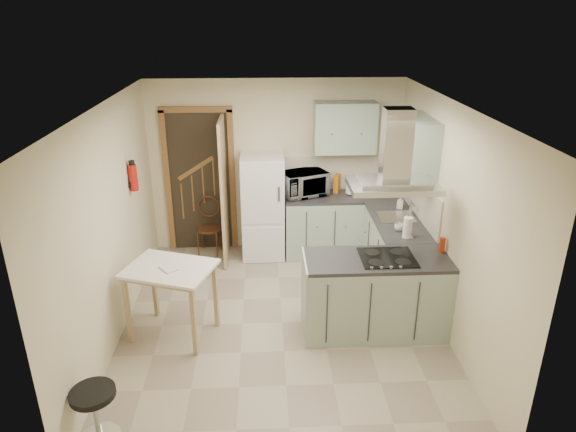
{
  "coord_description": "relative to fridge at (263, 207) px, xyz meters",
  "views": [
    {
      "loc": [
        -0.18,
        -5.03,
        3.4
      ],
      "look_at": [
        0.09,
        0.45,
        1.15
      ],
      "focal_mm": 32.0,
      "sensor_mm": 36.0,
      "label": 1
    }
  ],
  "objects": [
    {
      "name": "right_wall",
      "position": [
        2.0,
        -1.8,
        0.5
      ],
      "size": [
        0.0,
        4.2,
        4.2
      ],
      "primitive_type": "plane",
      "rotation": [
        1.57,
        0.0,
        -1.57
      ],
      "color": "beige",
      "rests_on": "floor"
    },
    {
      "name": "kettle",
      "position": [
        1.26,
        0.04,
        0.26
      ],
      "size": [
        0.15,
        0.15,
        0.21
      ],
      "primitive_type": "cylinder",
      "rotation": [
        0.0,
        0.0,
        -0.01
      ],
      "color": "white",
      "rests_on": "counter_back"
    },
    {
      "name": "counter_right",
      "position": [
        1.7,
        -0.68,
        -0.3
      ],
      "size": [
        0.6,
        1.95,
        0.9
      ],
      "primitive_type": "cube",
      "color": "#9EB2A0",
      "rests_on": "floor"
    },
    {
      "name": "hob",
      "position": [
        1.32,
        -1.98,
        0.16
      ],
      "size": [
        0.58,
        0.5,
        0.01
      ],
      "primitive_type": "cube",
      "color": "black",
      "rests_on": "peninsula"
    },
    {
      "name": "floor",
      "position": [
        0.2,
        -1.8,
        -0.75
      ],
      "size": [
        4.2,
        4.2,
        0.0
      ],
      "primitive_type": "plane",
      "color": "tan",
      "rests_on": "ground"
    },
    {
      "name": "paper_towel",
      "position": [
        1.67,
        -1.46,
        0.28
      ],
      "size": [
        0.12,
        0.12,
        0.26
      ],
      "primitive_type": "cylinder",
      "rotation": [
        0.0,
        0.0,
        0.15
      ],
      "color": "white",
      "rests_on": "counter_right"
    },
    {
      "name": "cereal_box",
      "position": [
        1.07,
        0.16,
        0.28
      ],
      "size": [
        0.12,
        0.18,
        0.26
      ],
      "primitive_type": "cube",
      "rotation": [
        0.0,
        0.0,
        -0.35
      ],
      "color": "orange",
      "rests_on": "counter_back"
    },
    {
      "name": "book",
      "position": [
        -1.05,
        -2.04,
        0.13
      ],
      "size": [
        0.24,
        0.24,
        0.09
      ],
      "primitive_type": "imported",
      "rotation": [
        0.0,
        0.0,
        0.67
      ],
      "color": "#A73752",
      "rests_on": "drop_leaf_table"
    },
    {
      "name": "extractor_hood",
      "position": [
        1.32,
        -1.98,
        0.97
      ],
      "size": [
        0.9,
        0.55,
        0.1
      ],
      "primitive_type": "cube",
      "color": "silver",
      "rests_on": "ceiling"
    },
    {
      "name": "wall_cabinet_right",
      "position": [
        1.82,
        -0.95,
        1.1
      ],
      "size": [
        0.35,
        0.9,
        0.7
      ],
      "primitive_type": "cube",
      "color": "#9EB2A0",
      "rests_on": "right_wall"
    },
    {
      "name": "wall_cabinet_back",
      "position": [
        1.15,
        0.12,
        1.1
      ],
      "size": [
        0.85,
        0.35,
        0.7
      ],
      "primitive_type": "cube",
      "color": "#9EB2A0",
      "rests_on": "back_wall"
    },
    {
      "name": "left_wall",
      "position": [
        -1.6,
        -1.8,
        0.5
      ],
      "size": [
        0.0,
        4.2,
        4.2
      ],
      "primitive_type": "plane",
      "rotation": [
        1.57,
        0.0,
        1.57
      ],
      "color": "beige",
      "rests_on": "floor"
    },
    {
      "name": "sink",
      "position": [
        1.7,
        -0.85,
        0.16
      ],
      "size": [
        0.45,
        0.4,
        0.01
      ],
      "primitive_type": "cube",
      "color": "silver",
      "rests_on": "counter_right"
    },
    {
      "name": "drop_leaf_table",
      "position": [
        -1.0,
        -1.96,
        -0.33
      ],
      "size": [
        1.06,
        0.93,
        0.84
      ],
      "primitive_type": "cube",
      "rotation": [
        0.0,
        0.0,
        -0.33
      ],
      "color": "#DDAE88",
      "rests_on": "floor"
    },
    {
      "name": "soap_bottle",
      "position": [
        1.83,
        -0.54,
        0.23
      ],
      "size": [
        0.1,
        0.1,
        0.17
      ],
      "primitive_type": "imported",
      "rotation": [
        0.0,
        0.0,
        -0.38
      ],
      "color": "silver",
      "rests_on": "counter_right"
    },
    {
      "name": "splashback",
      "position": [
        1.16,
        0.29,
        0.4
      ],
      "size": [
        1.68,
        0.02,
        0.5
      ],
      "primitive_type": "cube",
      "color": "beige",
      "rests_on": "counter_back"
    },
    {
      "name": "red_bottle",
      "position": [
        1.95,
        -1.87,
        0.24
      ],
      "size": [
        0.07,
        0.07,
        0.18
      ],
      "primitive_type": "cylinder",
      "rotation": [
        0.0,
        0.0,
        0.13
      ],
      "color": "#AE2F0E",
      "rests_on": "peninsula"
    },
    {
      "name": "ceiling",
      "position": [
        0.2,
        -1.8,
        1.75
      ],
      "size": [
        4.2,
        4.2,
        0.0
      ],
      "primitive_type": "plane",
      "rotation": [
        3.14,
        0.0,
        0.0
      ],
      "color": "silver",
      "rests_on": "back_wall"
    },
    {
      "name": "doorway",
      "position": [
        -0.9,
        0.27,
        0.3
      ],
      "size": [
        1.1,
        0.12,
        2.1
      ],
      "primitive_type": "cube",
      "color": "brown",
      "rests_on": "floor"
    },
    {
      "name": "fire_extinguisher",
      "position": [
        -1.54,
        -0.9,
        0.75
      ],
      "size": [
        0.1,
        0.1,
        0.32
      ],
      "primitive_type": "cylinder",
      "color": "#B2140F",
      "rests_on": "left_wall"
    },
    {
      "name": "counter_back",
      "position": [
        0.86,
        0.0,
        -0.3
      ],
      "size": [
        1.08,
        0.6,
        0.9
      ],
      "primitive_type": "cube",
      "color": "#9EB2A0",
      "rests_on": "floor"
    },
    {
      "name": "microwave",
      "position": [
        0.58,
        0.04,
        0.32
      ],
      "size": [
        0.74,
        0.63,
        0.34
      ],
      "primitive_type": "imported",
      "rotation": [
        0.0,
        0.0,
        0.4
      ],
      "color": "black",
      "rests_on": "counter_back"
    },
    {
      "name": "back_wall",
      "position": [
        0.2,
        0.3,
        0.5
      ],
      "size": [
        3.6,
        0.0,
        3.6
      ],
      "primitive_type": "plane",
      "rotation": [
        1.57,
        0.0,
        0.0
      ],
      "color": "beige",
      "rests_on": "floor"
    },
    {
      "name": "peninsula",
      "position": [
        1.22,
        -1.98,
        -0.3
      ],
      "size": [
        1.55,
        0.65,
        0.9
      ],
      "primitive_type": "cube",
      "color": "#9EB2A0",
      "rests_on": "floor"
    },
    {
      "name": "cup",
      "position": [
        1.63,
        -1.27,
        0.19
      ],
      "size": [
        0.12,
        0.12,
        0.09
      ],
      "primitive_type": "imported",
      "rotation": [
        0.0,
        0.0,
        -0.14
      ],
      "color": "silver",
      "rests_on": "counter_right"
    },
    {
      "name": "fridge",
      "position": [
        0.0,
        0.0,
        0.0
      ],
      "size": [
        0.6,
        0.6,
        1.5
      ],
      "primitive_type": "cube",
      "color": "white",
      "rests_on": "floor"
    },
    {
      "name": "bentwood_chair",
      "position": [
        -0.79,
        0.08,
        -0.36
      ],
      "size": [
        0.39,
        0.39,
        0.77
      ],
      "primitive_type": "cube",
      "rotation": [
        0.0,
        0.0,
        -0.14
      ],
      "color": "#50341A",
      "rests_on": "floor"
    },
    {
      "name": "stool",
      "position": [
        -1.41,
        -3.43,
        -0.5
      ],
      "size": [
        0.45,
        0.45,
        0.5
      ],
      "primitive_type": "cylinder",
      "rotation": [
        0.0,
        0.0,
        -0.26
      ],
      "color": "black",
      "rests_on": "floor"
    }
  ]
}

